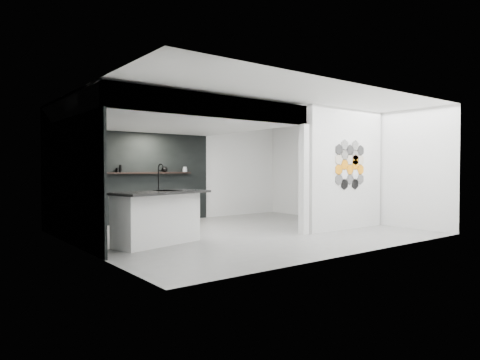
% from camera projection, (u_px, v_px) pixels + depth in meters
% --- Properties ---
extents(floor, '(7.00, 6.00, 0.01)m').
position_uv_depth(floor, '(245.00, 233.00, 9.43)').
color(floor, slate).
extents(partition_panel, '(2.45, 0.15, 2.80)m').
position_uv_depth(partition_panel, '(346.00, 169.00, 9.95)').
color(partition_panel, silver).
rests_on(partition_panel, floor).
extents(bay_clad_back, '(4.40, 0.04, 2.35)m').
position_uv_depth(bay_clad_back, '(134.00, 178.00, 10.97)').
color(bay_clad_back, black).
rests_on(bay_clad_back, floor).
extents(bay_clad_left, '(0.04, 4.00, 2.35)m').
position_uv_depth(bay_clad_left, '(68.00, 181.00, 8.09)').
color(bay_clad_left, black).
rests_on(bay_clad_left, floor).
extents(bulkhead, '(4.40, 4.00, 0.40)m').
position_uv_depth(bulkhead, '(170.00, 117.00, 9.37)').
color(bulkhead, silver).
rests_on(bulkhead, corner_column).
extents(corner_column, '(0.16, 0.16, 2.35)m').
position_uv_depth(corner_column, '(304.00, 180.00, 9.11)').
color(corner_column, silver).
rests_on(corner_column, floor).
extents(fascia_beam, '(4.40, 0.16, 0.40)m').
position_uv_depth(fascia_beam, '(220.00, 106.00, 7.85)').
color(fascia_beam, silver).
rests_on(fascia_beam, corner_column).
extents(wall_basin, '(0.40, 0.60, 0.12)m').
position_uv_depth(wall_basin, '(84.00, 198.00, 8.08)').
color(wall_basin, silver).
rests_on(wall_basin, bay_clad_left).
extents(display_shelf, '(3.00, 0.15, 0.04)m').
position_uv_depth(display_shelf, '(139.00, 173.00, 10.94)').
color(display_shelf, black).
rests_on(display_shelf, bay_clad_back).
extents(kitchen_island, '(2.01, 1.26, 1.51)m').
position_uv_depth(kitchen_island, '(157.00, 217.00, 7.92)').
color(kitchen_island, silver).
rests_on(kitchen_island, floor).
extents(stockpot, '(0.25, 0.25, 0.16)m').
position_uv_depth(stockpot, '(102.00, 169.00, 10.36)').
color(stockpot, black).
rests_on(stockpot, display_shelf).
extents(kettle, '(0.19, 0.19, 0.14)m').
position_uv_depth(kettle, '(165.00, 169.00, 11.38)').
color(kettle, black).
rests_on(kettle, display_shelf).
extents(glass_bowl, '(0.14, 0.14, 0.09)m').
position_uv_depth(glass_bowl, '(185.00, 170.00, 11.76)').
color(glass_bowl, gray).
rests_on(glass_bowl, display_shelf).
extents(glass_vase, '(0.10, 0.10, 0.14)m').
position_uv_depth(glass_vase, '(185.00, 169.00, 11.76)').
color(glass_vase, gray).
rests_on(glass_vase, display_shelf).
extents(bottle_dark, '(0.08, 0.08, 0.18)m').
position_uv_depth(bottle_dark, '(121.00, 169.00, 10.65)').
color(bottle_dark, black).
rests_on(bottle_dark, display_shelf).
extents(utensil_cup, '(0.10, 0.10, 0.10)m').
position_uv_depth(utensil_cup, '(117.00, 170.00, 10.60)').
color(utensil_cup, black).
rests_on(utensil_cup, display_shelf).
extents(hex_tile_cluster, '(1.04, 0.02, 1.16)m').
position_uv_depth(hex_tile_cluster, '(350.00, 164.00, 9.90)').
color(hex_tile_cluster, black).
rests_on(hex_tile_cluster, partition_panel).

